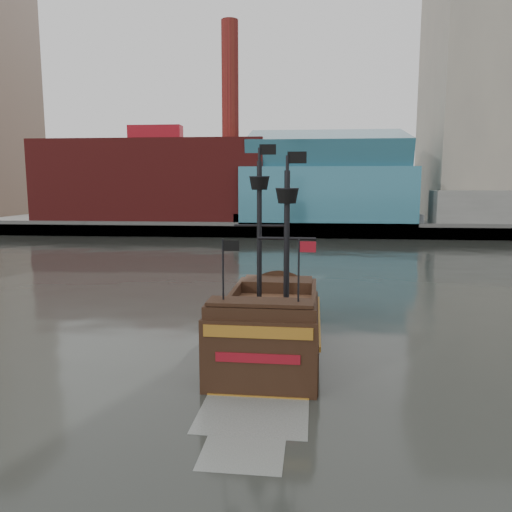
# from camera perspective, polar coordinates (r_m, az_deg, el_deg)

# --- Properties ---
(ground) EXTENTS (400.00, 400.00, 0.00)m
(ground) POSITION_cam_1_polar(r_m,az_deg,el_deg) (24.64, -9.19, -13.72)
(ground) COLOR #252722
(ground) RESTS_ON ground
(promenade_far) EXTENTS (220.00, 60.00, 2.00)m
(promenade_far) POSITION_cam_1_polar(r_m,az_deg,el_deg) (114.53, 2.41, 4.19)
(promenade_far) COLOR slate
(promenade_far) RESTS_ON ground
(seawall) EXTENTS (220.00, 1.00, 2.60)m
(seawall) POSITION_cam_1_polar(r_m,az_deg,el_deg) (85.16, 1.37, 2.97)
(seawall) COLOR #4C4C49
(seawall) RESTS_ON ground
(skyline) EXTENTS (149.00, 45.00, 62.00)m
(skyline) POSITION_cam_1_polar(r_m,az_deg,el_deg) (107.75, 5.16, 16.46)
(skyline) COLOR brown
(skyline) RESTS_ON promenade_far
(pirate_ship) EXTENTS (5.53, 16.42, 12.21)m
(pirate_ship) POSITION_cam_1_polar(r_m,az_deg,el_deg) (27.90, 1.67, -8.55)
(pirate_ship) COLOR black
(pirate_ship) RESTS_ON ground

